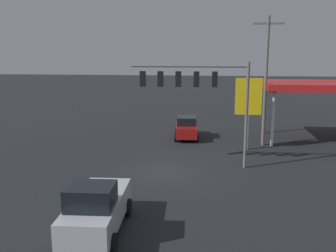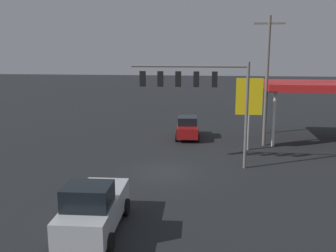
{
  "view_description": "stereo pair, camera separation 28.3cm",
  "coord_description": "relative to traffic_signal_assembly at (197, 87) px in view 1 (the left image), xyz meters",
  "views": [
    {
      "loc": [
        -2.94,
        22.77,
        7.54
      ],
      "look_at": [
        0.0,
        -2.0,
        2.59
      ],
      "focal_mm": 40.0,
      "sensor_mm": 36.0,
      "label": 1
    },
    {
      "loc": [
        -3.22,
        22.73,
        7.54
      ],
      "look_at": [
        0.0,
        -2.0,
        2.59
      ],
      "focal_mm": 40.0,
      "sensor_mm": 36.0,
      "label": 2
    }
  ],
  "objects": [
    {
      "name": "ground_plane",
      "position": [
        1.96,
        1.47,
        -5.33
      ],
      "size": [
        200.0,
        200.0,
        0.0
      ],
      "primitive_type": "plane",
      "color": "black"
    },
    {
      "name": "traffic_signal_assembly",
      "position": [
        0.0,
        0.0,
        0.0
      ],
      "size": [
        7.6,
        0.43,
        6.94
      ],
      "color": "slate",
      "rests_on": "ground"
    },
    {
      "name": "utility_pole",
      "position": [
        -5.2,
        -6.43,
        0.11
      ],
      "size": [
        2.4,
        0.26,
        10.31
      ],
      "color": "slate",
      "rests_on": "ground"
    },
    {
      "name": "gas_station_canopy",
      "position": [
        -10.4,
        -8.71,
        -0.65
      ],
      "size": [
        10.22,
        6.31,
        5.05
      ],
      "color": "red",
      "rests_on": "ground"
    },
    {
      "name": "price_sign",
      "position": [
        -3.74,
        -4.78,
        -1.39
      ],
      "size": [
        2.0,
        0.27,
        5.59
      ],
      "color": "silver",
      "rests_on": "ground"
    },
    {
      "name": "sedan_far",
      "position": [
        1.23,
        -8.3,
        -4.38
      ],
      "size": [
        2.33,
        4.53,
        1.93
      ],
      "rotation": [
        0.0,
        0.0,
        1.65
      ],
      "color": "maroon",
      "rests_on": "ground"
    },
    {
      "name": "pickup_parked",
      "position": [
        3.72,
        10.05,
        -4.22
      ],
      "size": [
        2.48,
        5.3,
        2.4
      ],
      "rotation": [
        0.0,
        0.0,
        1.62
      ],
      "color": "silver",
      "rests_on": "ground"
    }
  ]
}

